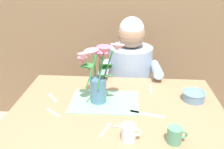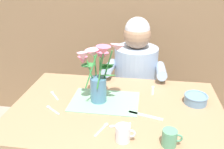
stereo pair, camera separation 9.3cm
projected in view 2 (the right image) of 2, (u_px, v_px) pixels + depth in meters
name	position (u px, v px, depth m)	size (l,w,h in m)	color
dining_table	(117.00, 121.00, 1.43)	(1.20, 0.80, 0.74)	#9E7A56
seated_person	(135.00, 87.00, 2.01)	(0.45, 0.47, 1.14)	#4C4C56
striped_placemat	(105.00, 101.00, 1.44)	(0.40, 0.28, 0.01)	#7AB289
flower_vase	(98.00, 72.00, 1.37)	(0.28, 0.22, 0.37)	teal
ceramic_bowl	(196.00, 99.00, 1.41)	(0.14, 0.14, 0.06)	#6689A8
dinner_knife	(146.00, 116.00, 1.30)	(0.19, 0.02, 0.01)	silver
coffee_cup	(123.00, 133.00, 1.11)	(0.09, 0.07, 0.08)	silver
tea_cup	(170.00, 138.00, 1.08)	(0.09, 0.07, 0.08)	#569970
spoon_0	(54.00, 94.00, 1.52)	(0.09, 0.10, 0.01)	silver
spoon_1	(103.00, 127.00, 1.21)	(0.06, 0.12, 0.01)	silver
spoon_2	(153.00, 89.00, 1.58)	(0.02, 0.12, 0.01)	silver
spoon_3	(51.00, 109.00, 1.37)	(0.11, 0.08, 0.01)	silver
spoon_4	(116.00, 126.00, 1.22)	(0.12, 0.06, 0.01)	silver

